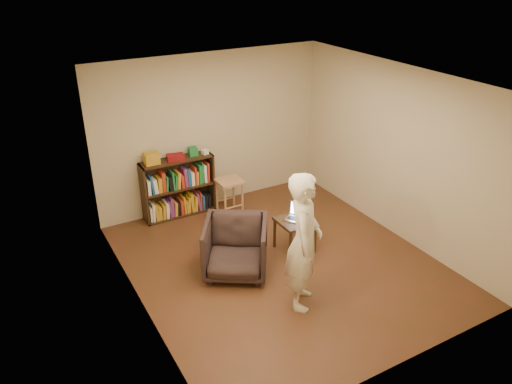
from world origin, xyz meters
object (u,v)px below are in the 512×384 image
stool (229,186)px  armchair (236,248)px  person (304,241)px  laptop (298,215)px  bookshelf (178,190)px  side_table (295,225)px

stool → armchair: 1.78m
armchair → person: 1.18m
armchair → laptop: armchair is taller
armchair → bookshelf: bearing=123.7°
laptop → stool: bearing=156.5°
armchair → side_table: size_ratio=1.70×
person → side_table: bearing=7.6°
person → armchair: bearing=60.2°
armchair → side_table: (1.02, 0.08, 0.03)m
side_table → laptop: bearing=18.8°
stool → person: 2.65m
armchair → person: (0.42, -0.98, 0.50)m
armchair → laptop: (1.07, 0.10, 0.17)m
stool → armchair: armchair is taller
stool → side_table: size_ratio=1.16×
bookshelf → laptop: bearing=-58.9°
bookshelf → stool: (0.77, -0.34, 0.03)m
bookshelf → person: person is taller
stool → person: (-0.30, -2.60, 0.42)m
stool → person: person is taller
stool → side_table: 1.57m
laptop → person: 1.30m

